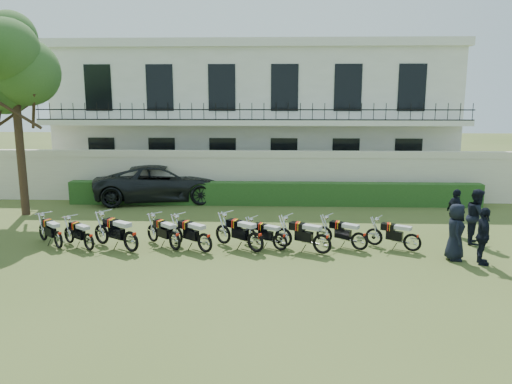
# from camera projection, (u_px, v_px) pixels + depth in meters

# --- Properties ---
(ground) EXTENTS (100.00, 100.00, 0.00)m
(ground) POSITION_uv_depth(u_px,v_px,m) (238.00, 256.00, 14.95)
(ground) COLOR #435321
(ground) RESTS_ON ground
(perimeter_wall) EXTENTS (30.00, 0.35, 2.30)m
(perimeter_wall) POSITION_uv_depth(u_px,v_px,m) (251.00, 176.00, 22.57)
(perimeter_wall) COLOR beige
(perimeter_wall) RESTS_ON ground
(hedge) EXTENTS (18.00, 0.60, 1.00)m
(hedge) POSITION_uv_depth(u_px,v_px,m) (273.00, 194.00, 21.88)
(hedge) COLOR #1A4217
(hedge) RESTS_ON ground
(building) EXTENTS (20.40, 9.60, 7.40)m
(building) POSITION_uv_depth(u_px,v_px,m) (256.00, 114.00, 27.93)
(building) COLOR white
(building) RESTS_ON ground
(tree_west_near) EXTENTS (3.40, 3.20, 7.90)m
(tree_west_near) POSITION_uv_depth(u_px,v_px,m) (14.00, 65.00, 19.06)
(tree_west_near) COLOR #473323
(tree_west_near) RESTS_ON ground
(motorcycle_0) EXTENTS (1.34, 1.30, 0.97)m
(motorcycle_0) POSITION_uv_depth(u_px,v_px,m) (58.00, 235.00, 15.57)
(motorcycle_0) COLOR black
(motorcycle_0) RESTS_ON ground
(motorcycle_1) EXTENTS (1.40, 1.14, 0.94)m
(motorcycle_1) POSITION_uv_depth(u_px,v_px,m) (89.00, 238.00, 15.37)
(motorcycle_1) COLOR black
(motorcycle_1) RESTS_ON ground
(motorcycle_2) EXTENTS (1.78, 1.22, 1.12)m
(motorcycle_2) POSITION_uv_depth(u_px,v_px,m) (131.00, 236.00, 15.19)
(motorcycle_2) COLOR black
(motorcycle_2) RESTS_ON ground
(motorcycle_3) EXTENTS (1.38, 1.34, 1.00)m
(motorcycle_3) POSITION_uv_depth(u_px,v_px,m) (175.00, 237.00, 15.38)
(motorcycle_3) COLOR black
(motorcycle_3) RESTS_ON ground
(motorcycle_4) EXTENTS (1.59, 1.24, 1.05)m
(motorcycle_4) POSITION_uv_depth(u_px,v_px,m) (205.00, 238.00, 15.15)
(motorcycle_4) COLOR black
(motorcycle_4) RESTS_ON ground
(motorcycle_5) EXTENTS (1.64, 1.29, 1.09)m
(motorcycle_5) POSITION_uv_depth(u_px,v_px,m) (256.00, 237.00, 15.18)
(motorcycle_5) COLOR black
(motorcycle_5) RESTS_ON ground
(motorcycle_6) EXTENTS (1.47, 0.99, 0.93)m
(motorcycle_6) POSITION_uv_depth(u_px,v_px,m) (280.00, 238.00, 15.38)
(motorcycle_6) COLOR black
(motorcycle_6) RESTS_ON ground
(motorcycle_7) EXTENTS (1.74, 1.06, 1.07)m
(motorcycle_7) POSITION_uv_depth(u_px,v_px,m) (322.00, 239.00, 15.02)
(motorcycle_7) COLOR black
(motorcycle_7) RESTS_ON ground
(motorcycle_8) EXTENTS (1.55, 1.08, 0.98)m
(motorcycle_8) POSITION_uv_depth(u_px,v_px,m) (360.00, 237.00, 15.39)
(motorcycle_8) COLOR black
(motorcycle_8) RESTS_ON ground
(motorcycle_9) EXTENTS (1.59, 0.95, 0.97)m
(motorcycle_9) POSITION_uv_depth(u_px,v_px,m) (413.00, 238.00, 15.28)
(motorcycle_9) COLOR black
(motorcycle_9) RESTS_ON ground
(suv) EXTENTS (6.36, 3.79, 1.65)m
(suv) POSITION_uv_depth(u_px,v_px,m) (162.00, 183.00, 22.69)
(suv) COLOR black
(suv) RESTS_ON ground
(officer_2) EXTENTS (0.60, 1.03, 1.66)m
(officer_2) POSITION_uv_depth(u_px,v_px,m) (483.00, 236.00, 14.11)
(officer_2) COLOR black
(officer_2) RESTS_ON ground
(officer_3) EXTENTS (0.71, 0.92, 1.68)m
(officer_3) POSITION_uv_depth(u_px,v_px,m) (456.00, 232.00, 14.52)
(officer_3) COLOR black
(officer_3) RESTS_ON ground
(officer_4) EXTENTS (0.91, 1.04, 1.80)m
(officer_4) POSITION_uv_depth(u_px,v_px,m) (477.00, 217.00, 16.10)
(officer_4) COLOR black
(officer_4) RESTS_ON ground
(officer_5) EXTENTS (0.58, 1.00, 1.61)m
(officer_5) POSITION_uv_depth(u_px,v_px,m) (455.00, 212.00, 17.11)
(officer_5) COLOR black
(officer_5) RESTS_ON ground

